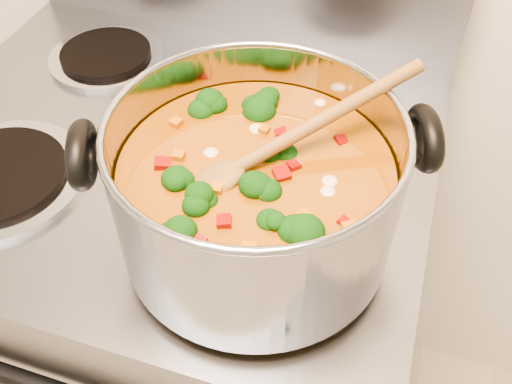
% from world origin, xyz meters
% --- Properties ---
extents(electric_range, '(0.73, 0.66, 1.08)m').
position_xyz_m(electric_range, '(0.06, 1.16, 0.47)').
color(electric_range, gray).
rests_on(electric_range, ground).
extents(stockpot, '(0.35, 0.30, 0.18)m').
position_xyz_m(stockpot, '(0.23, 1.02, 1.01)').
color(stockpot, '#9999A0').
rests_on(stockpot, electric_range).
extents(wooden_spoon, '(0.21, 0.20, 0.09)m').
position_xyz_m(wooden_spoon, '(0.24, 1.03, 1.06)').
color(wooden_spoon, brown).
rests_on(wooden_spoon, stockpot).
extents(cooktop_crumbs, '(0.40, 0.23, 0.01)m').
position_xyz_m(cooktop_crumbs, '(0.21, 0.93, 0.92)').
color(cooktop_crumbs, black).
rests_on(cooktop_crumbs, electric_range).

